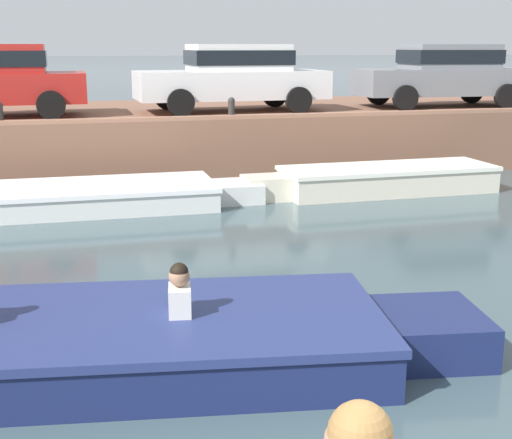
{
  "coord_description": "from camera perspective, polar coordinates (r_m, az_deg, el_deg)",
  "views": [
    {
      "loc": [
        -1.82,
        -2.11,
        2.87
      ],
      "look_at": [
        -0.13,
        4.38,
        1.23
      ],
      "focal_mm": 50.0,
      "sensor_mm": 36.0,
      "label": 1
    }
  ],
  "objects": [
    {
      "name": "boat_moored_east_cream",
      "position": [
        14.42,
        9.74,
        3.15
      ],
      "size": [
        5.13,
        1.5,
        0.53
      ],
      "color": "silver",
      "rests_on": "ground"
    },
    {
      "name": "mooring_bollard_east",
      "position": [
        15.3,
        -1.98,
        8.98
      ],
      "size": [
        0.15,
        0.15,
        0.44
      ],
      "color": "#2D2B28",
      "rests_on": "far_quay_wall"
    },
    {
      "name": "car_centre_white",
      "position": [
        16.93,
        -1.8,
        11.51
      ],
      "size": [
        4.44,
        2.07,
        1.54
      ],
      "color": "white",
      "rests_on": "far_quay_wall"
    },
    {
      "name": "far_wall_coping",
      "position": [
        14.93,
        -7.62,
        7.98
      ],
      "size": [
        60.0,
        0.24,
        0.08
      ],
      "primitive_type": "cube",
      "color": "#9F6C52",
      "rests_on": "far_quay_wall"
    },
    {
      "name": "car_right_inner_grey",
      "position": [
        18.89,
        14.83,
        11.3
      ],
      "size": [
        4.36,
        2.07,
        1.54
      ],
      "color": "slate",
      "rests_on": "far_quay_wall"
    },
    {
      "name": "boat_moored_central_white",
      "position": [
        13.18,
        -12.66,
        1.81
      ],
      "size": [
        5.62,
        1.92,
        0.43
      ],
      "color": "white",
      "rests_on": "ground"
    },
    {
      "name": "far_quay_wall",
      "position": [
        17.86,
        -8.72,
        6.56
      ],
      "size": [
        60.0,
        6.0,
        1.36
      ],
      "primitive_type": "cube",
      "color": "brown",
      "rests_on": "ground"
    },
    {
      "name": "motorboat_passing",
      "position": [
        6.68,
        -10.66,
        -9.57
      ],
      "size": [
        6.42,
        2.75,
        0.98
      ],
      "color": "navy",
      "rests_on": "ground"
    },
    {
      "name": "ground_plane",
      "position": [
        9.03,
        -2.24,
        -4.77
      ],
      "size": [
        400.0,
        400.0,
        0.0
      ],
      "primitive_type": "plane",
      "color": "#3D5156"
    }
  ]
}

